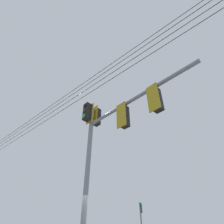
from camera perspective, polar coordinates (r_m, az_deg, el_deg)
name	(u,v)px	position (r m, az deg, el deg)	size (l,w,h in m)	color
signal_mast_assembly	(107,131)	(7.20, -1.78, -6.06)	(4.61, 3.44, 6.63)	gray
overhead_wire_span	(117,67)	(9.30, 1.54, 14.20)	(30.29, 17.43, 1.61)	black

